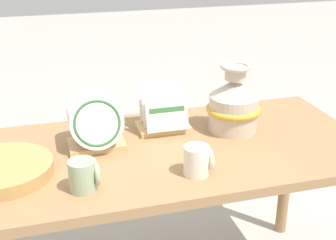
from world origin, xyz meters
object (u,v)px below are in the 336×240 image
object	(u,v)px
ceramic_vase	(234,103)
dish_rack_square_plates	(163,116)
mug_cream_glaze	(198,160)
mug_sage_glaze	(84,175)
wicker_charger_stack	(2,170)
dish_rack_round_plates	(96,126)

from	to	relation	value
ceramic_vase	dish_rack_square_plates	size ratio (longest dim) A/B	1.32
dish_rack_square_plates	ceramic_vase	bearing A→B (deg)	-16.64
dish_rack_square_plates	mug_cream_glaze	xyz separation A→B (m)	(0.01, -0.38, -0.01)
mug_sage_glaze	wicker_charger_stack	bearing A→B (deg)	147.21
dish_rack_round_plates	mug_cream_glaze	xyz separation A→B (m)	(0.29, -0.28, -0.04)
dish_rack_square_plates	mug_sage_glaze	bearing A→B (deg)	-133.38
mug_cream_glaze	mug_sage_glaze	distance (m)	0.37
mug_cream_glaze	ceramic_vase	bearing A→B (deg)	49.85
dish_rack_round_plates	mug_sage_glaze	distance (m)	0.29
dish_rack_round_plates	ceramic_vase	bearing A→B (deg)	1.47
wicker_charger_stack	mug_cream_glaze	xyz separation A→B (m)	(0.62, -0.16, 0.03)
dish_rack_round_plates	mug_cream_glaze	world-z (taller)	dish_rack_round_plates
dish_rack_square_plates	mug_sage_glaze	size ratio (longest dim) A/B	2.04
wicker_charger_stack	mug_cream_glaze	distance (m)	0.64
ceramic_vase	mug_cream_glaze	world-z (taller)	ceramic_vase
dish_rack_round_plates	mug_sage_glaze	world-z (taller)	dish_rack_round_plates
mug_cream_glaze	mug_sage_glaze	world-z (taller)	same
dish_rack_round_plates	wicker_charger_stack	distance (m)	0.35
wicker_charger_stack	mug_cream_glaze	world-z (taller)	mug_cream_glaze
ceramic_vase	mug_cream_glaze	bearing A→B (deg)	-130.15
dish_rack_round_plates	wicker_charger_stack	size ratio (longest dim) A/B	0.65
dish_rack_round_plates	mug_cream_glaze	size ratio (longest dim) A/B	2.12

